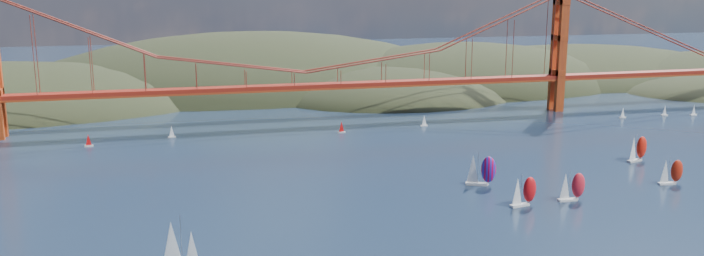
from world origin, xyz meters
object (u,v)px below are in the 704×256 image
racer_2 (671,171)px  racer_3 (637,148)px  racer_0 (523,191)px  racer_1 (571,186)px  racer_rwb (480,170)px  sloop_navy (178,249)px

racer_2 → racer_3: racer_3 is taller
racer_0 → racer_2: bearing=-1.2°
racer_0 → racer_2: racer_0 is taller
racer_1 → racer_2: (37.39, 6.65, -0.19)m
racer_0 → racer_rwb: size_ratio=0.88×
racer_2 → racer_1: bearing=-164.9°
racer_2 → racer_3: size_ratio=0.89×
racer_0 → racer_1: racer_0 is taller
sloop_navy → racer_2: 145.88m
racer_0 → racer_2: size_ratio=1.06×
racer_rwb → sloop_navy: bearing=-130.6°
racer_0 → racer_3: bearing=19.7°
sloop_navy → racer_3: size_ratio=1.36×
sloop_navy → racer_0: sloop_navy is taller
sloop_navy → racer_rwb: size_ratio=1.27×
sloop_navy → racer_0: size_ratio=1.44×
sloop_navy → racer_0: bearing=18.5°
sloop_navy → racer_3: (150.47, 56.10, -1.19)m
racer_0 → racer_rwb: 20.96m
racer_1 → racer_rwb: (-18.02, 19.93, 0.59)m
racer_0 → racer_1: bearing=-6.3°
sloop_navy → racer_1: size_ratio=1.45×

